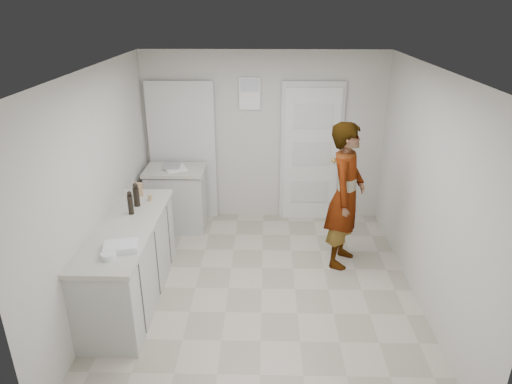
{
  "coord_description": "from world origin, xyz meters",
  "views": [
    {
      "loc": [
        0.03,
        -4.48,
        3.11
      ],
      "look_at": [
        -0.08,
        0.4,
        1.06
      ],
      "focal_mm": 32.0,
      "sensor_mm": 36.0,
      "label": 1
    }
  ],
  "objects_px": {
    "oil_cruet_b": "(130,203)",
    "person": "(346,196)",
    "cake_mix_box": "(138,190)",
    "baking_dish": "(121,247)",
    "oil_cruet_a": "(136,195)",
    "egg_bowl": "(109,256)",
    "spice_jar": "(150,198)"
  },
  "relations": [
    {
      "from": "person",
      "to": "baking_dish",
      "type": "bearing_deg",
      "value": 141.7
    },
    {
      "from": "baking_dish",
      "to": "oil_cruet_a",
      "type": "bearing_deg",
      "value": 96.21
    },
    {
      "from": "spice_jar",
      "to": "oil_cruet_a",
      "type": "height_order",
      "value": "oil_cruet_a"
    },
    {
      "from": "cake_mix_box",
      "to": "egg_bowl",
      "type": "height_order",
      "value": "cake_mix_box"
    },
    {
      "from": "cake_mix_box",
      "to": "oil_cruet_a",
      "type": "bearing_deg",
      "value": -81.66
    },
    {
      "from": "cake_mix_box",
      "to": "oil_cruet_b",
      "type": "distance_m",
      "value": 0.51
    },
    {
      "from": "oil_cruet_a",
      "to": "egg_bowl",
      "type": "relative_size",
      "value": 2.01
    },
    {
      "from": "cake_mix_box",
      "to": "egg_bowl",
      "type": "relative_size",
      "value": 1.2
    },
    {
      "from": "oil_cruet_b",
      "to": "baking_dish",
      "type": "distance_m",
      "value": 0.79
    },
    {
      "from": "egg_bowl",
      "to": "oil_cruet_a",
      "type": "bearing_deg",
      "value": 92.14
    },
    {
      "from": "cake_mix_box",
      "to": "baking_dish",
      "type": "height_order",
      "value": "cake_mix_box"
    },
    {
      "from": "person",
      "to": "oil_cruet_b",
      "type": "relative_size",
      "value": 6.74
    },
    {
      "from": "baking_dish",
      "to": "spice_jar",
      "type": "bearing_deg",
      "value": 89.55
    },
    {
      "from": "cake_mix_box",
      "to": "spice_jar",
      "type": "bearing_deg",
      "value": -39.91
    },
    {
      "from": "oil_cruet_a",
      "to": "baking_dish",
      "type": "relative_size",
      "value": 0.79
    },
    {
      "from": "spice_jar",
      "to": "baking_dish",
      "type": "bearing_deg",
      "value": -90.45
    },
    {
      "from": "person",
      "to": "cake_mix_box",
      "type": "relative_size",
      "value": 10.93
    },
    {
      "from": "cake_mix_box",
      "to": "spice_jar",
      "type": "height_order",
      "value": "cake_mix_box"
    },
    {
      "from": "egg_bowl",
      "to": "cake_mix_box",
      "type": "bearing_deg",
      "value": 93.98
    },
    {
      "from": "oil_cruet_b",
      "to": "egg_bowl",
      "type": "xyz_separation_m",
      "value": [
        0.05,
        -0.94,
        -0.1
      ]
    },
    {
      "from": "person",
      "to": "cake_mix_box",
      "type": "bearing_deg",
      "value": 113.42
    },
    {
      "from": "person",
      "to": "egg_bowl",
      "type": "distance_m",
      "value": 2.85
    },
    {
      "from": "oil_cruet_a",
      "to": "egg_bowl",
      "type": "bearing_deg",
      "value": -87.86
    },
    {
      "from": "person",
      "to": "spice_jar",
      "type": "bearing_deg",
      "value": 116.75
    },
    {
      "from": "person",
      "to": "cake_mix_box",
      "type": "height_order",
      "value": "person"
    },
    {
      "from": "oil_cruet_a",
      "to": "egg_bowl",
      "type": "distance_m",
      "value": 1.17
    },
    {
      "from": "person",
      "to": "oil_cruet_b",
      "type": "bearing_deg",
      "value": 124.88
    },
    {
      "from": "oil_cruet_b",
      "to": "person",
      "type": "bearing_deg",
      "value": 13.26
    },
    {
      "from": "egg_bowl",
      "to": "oil_cruet_b",
      "type": "bearing_deg",
      "value": 93.06
    },
    {
      "from": "egg_bowl",
      "to": "spice_jar",
      "type": "bearing_deg",
      "value": 86.77
    },
    {
      "from": "oil_cruet_b",
      "to": "spice_jar",
      "type": "bearing_deg",
      "value": 71.39
    },
    {
      "from": "spice_jar",
      "to": "oil_cruet_a",
      "type": "xyz_separation_m",
      "value": [
        -0.12,
        -0.15,
        0.1
      ]
    }
  ]
}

